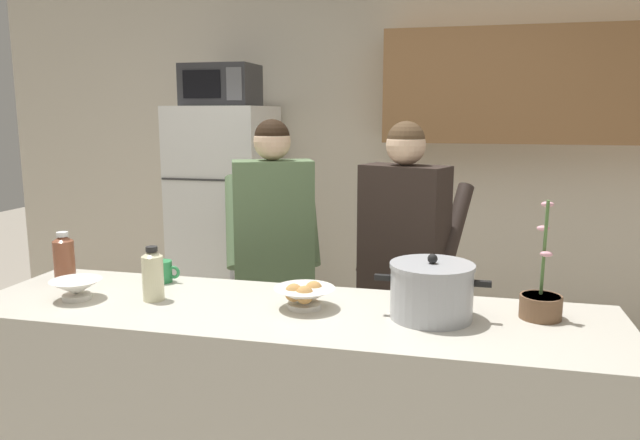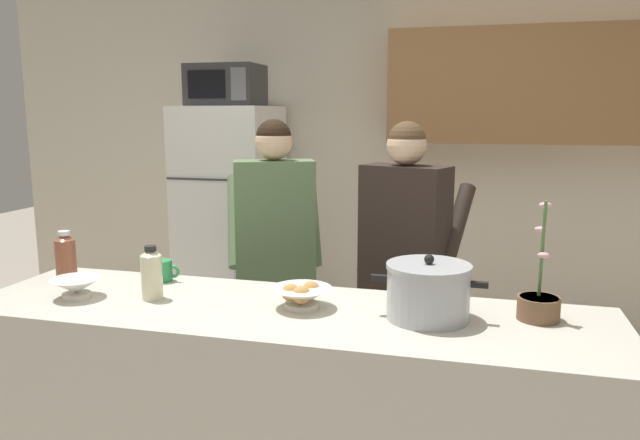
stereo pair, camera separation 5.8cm
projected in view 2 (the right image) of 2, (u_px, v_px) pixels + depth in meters
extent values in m
cube|color=beige|center=(381.00, 162.00, 4.42)|extent=(6.00, 0.12, 2.60)
cube|color=olive|center=(565.00, 86.00, 3.81)|extent=(2.21, 0.34, 0.73)
cube|color=beige|center=(284.00, 421.00, 2.38)|extent=(2.49, 0.68, 0.92)
cube|color=white|center=(231.00, 227.00, 4.32)|extent=(0.64, 0.64, 1.70)
cube|color=#333333|center=(210.00, 180.00, 3.95)|extent=(0.63, 0.01, 0.01)
cylinder|color=#B2B2B7|center=(235.00, 250.00, 3.96)|extent=(0.02, 0.02, 0.77)
cube|color=#2D2D30|center=(226.00, 85.00, 4.13)|extent=(0.48, 0.36, 0.28)
cube|color=black|center=(206.00, 84.00, 3.97)|extent=(0.26, 0.01, 0.18)
cube|color=#59595B|center=(239.00, 84.00, 3.91)|extent=(0.11, 0.01, 0.21)
cylinder|color=black|center=(290.00, 348.00, 3.28)|extent=(0.11, 0.11, 0.79)
cylinder|color=black|center=(263.00, 349.00, 3.26)|extent=(0.11, 0.11, 0.79)
cube|color=#59724C|center=(275.00, 220.00, 3.15)|extent=(0.46, 0.34, 0.63)
sphere|color=beige|center=(274.00, 142.00, 3.08)|extent=(0.19, 0.19, 0.19)
sphere|color=black|center=(274.00, 137.00, 3.07)|extent=(0.18, 0.18, 0.18)
cylinder|color=#59724C|center=(311.00, 219.00, 3.29)|extent=(0.21, 0.37, 0.48)
cylinder|color=#59724C|center=(235.00, 221.00, 3.24)|extent=(0.21, 0.37, 0.48)
cylinder|color=#33384C|center=(414.00, 370.00, 3.00)|extent=(0.11, 0.11, 0.79)
cylinder|color=#33384C|center=(389.00, 363.00, 3.08)|extent=(0.11, 0.11, 0.79)
cube|color=#2D231E|center=(405.00, 230.00, 2.92)|extent=(0.45, 0.33, 0.62)
sphere|color=beige|center=(407.00, 145.00, 2.85)|extent=(0.19, 0.19, 0.19)
sphere|color=#4C3823|center=(407.00, 140.00, 2.84)|extent=(0.18, 0.18, 0.18)
cylinder|color=#2D231E|center=(454.00, 235.00, 2.90)|extent=(0.20, 0.37, 0.48)
cylinder|color=#2D231E|center=(380.00, 226.00, 3.14)|extent=(0.20, 0.37, 0.48)
cylinder|color=#ADAFB5|center=(428.00, 294.00, 2.17)|extent=(0.30, 0.30, 0.19)
cylinder|color=#ADAFB5|center=(429.00, 266.00, 2.16)|extent=(0.31, 0.31, 0.02)
sphere|color=black|center=(429.00, 259.00, 2.15)|extent=(0.04, 0.04, 0.04)
cube|color=black|center=(379.00, 278.00, 2.21)|extent=(0.06, 0.02, 0.02)
cube|color=black|center=(480.00, 285.00, 2.12)|extent=(0.06, 0.02, 0.02)
cylinder|color=#2D8C4C|center=(162.00, 271.00, 2.67)|extent=(0.09, 0.09, 0.10)
torus|color=#2D8C4C|center=(174.00, 271.00, 2.66)|extent=(0.06, 0.01, 0.06)
cylinder|color=white|center=(302.00, 305.00, 2.31)|extent=(0.13, 0.13, 0.02)
cone|color=white|center=(302.00, 295.00, 2.30)|extent=(0.24, 0.24, 0.06)
sphere|color=tan|center=(291.00, 293.00, 2.29)|extent=(0.07, 0.07, 0.07)
sphere|color=tan|center=(311.00, 290.00, 2.32)|extent=(0.07, 0.07, 0.07)
sphere|color=tan|center=(301.00, 295.00, 2.26)|extent=(0.07, 0.07, 0.07)
cylinder|color=white|center=(77.00, 295.00, 2.44)|extent=(0.11, 0.11, 0.02)
cone|color=white|center=(76.00, 286.00, 2.43)|extent=(0.20, 0.20, 0.06)
cylinder|color=beige|center=(152.00, 277.00, 2.41)|extent=(0.08, 0.08, 0.18)
cone|color=beige|center=(151.00, 252.00, 2.39)|extent=(0.08, 0.08, 0.03)
cylinder|color=#262626|center=(150.00, 248.00, 2.39)|extent=(0.05, 0.05, 0.02)
cylinder|color=brown|center=(66.00, 260.00, 2.67)|extent=(0.09, 0.09, 0.18)
cone|color=brown|center=(64.00, 237.00, 2.65)|extent=(0.09, 0.09, 0.03)
cylinder|color=white|center=(64.00, 233.00, 2.65)|extent=(0.05, 0.05, 0.02)
cylinder|color=brown|center=(538.00, 308.00, 2.17)|extent=(0.15, 0.15, 0.09)
cylinder|color=#38281E|center=(539.00, 298.00, 2.16)|extent=(0.14, 0.14, 0.01)
cylinder|color=#4C7238|center=(542.00, 249.00, 2.13)|extent=(0.01, 0.05, 0.35)
ellipsoid|color=pink|center=(544.00, 255.00, 2.12)|extent=(0.04, 0.03, 0.02)
ellipsoid|color=pink|center=(541.00, 229.00, 2.13)|extent=(0.04, 0.03, 0.02)
ellipsoid|color=pink|center=(545.00, 205.00, 2.11)|extent=(0.04, 0.03, 0.02)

